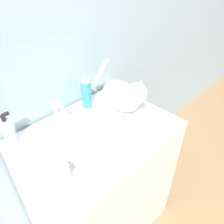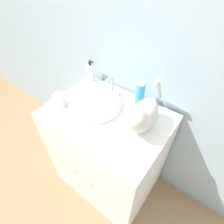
{
  "view_description": "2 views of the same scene",
  "coord_description": "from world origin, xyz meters",
  "views": [
    {
      "loc": [
        -0.55,
        -0.35,
        1.62
      ],
      "look_at": [
        0.06,
        0.25,
        0.98
      ],
      "focal_mm": 35.0,
      "sensor_mm": 36.0,
      "label": 1
    },
    {
      "loc": [
        0.51,
        -0.32,
        1.66
      ],
      "look_at": [
        0.09,
        0.23,
        0.99
      ],
      "focal_mm": 28.0,
      "sensor_mm": 36.0,
      "label": 2
    }
  ],
  "objects": [
    {
      "name": "wall_back",
      "position": [
        0.0,
        0.62,
        1.25
      ],
      "size": [
        6.0,
        0.05,
        2.5
      ],
      "color": "#9EB7C6",
      "rests_on": "ground_plane"
    },
    {
      "name": "sink_basin",
      "position": [
        -0.11,
        0.31,
        0.89
      ],
      "size": [
        0.34,
        0.34,
        0.04
      ],
      "color": "silver",
      "rests_on": "vanity_cabinet"
    },
    {
      "name": "cup",
      "position": [
        -0.31,
        0.17,
        0.91
      ],
      "size": [
        0.08,
        0.08,
        0.09
      ],
      "color": "white",
      "rests_on": "vanity_cabinet"
    },
    {
      "name": "faucet",
      "position": [
        -0.11,
        0.48,
        0.93
      ],
      "size": [
        0.16,
        0.08,
        0.15
      ],
      "color": "silver",
      "rests_on": "vanity_cabinet"
    },
    {
      "name": "vanity_cabinet",
      "position": [
        0.0,
        0.29,
        0.43
      ],
      "size": [
        0.79,
        0.59,
        0.87
      ],
      "color": "white",
      "rests_on": "ground_plane"
    },
    {
      "name": "cat",
      "position": [
        0.23,
        0.33,
        0.97
      ],
      "size": [
        0.15,
        0.39,
        0.28
      ],
      "rotation": [
        0.0,
        0.0,
        -1.54
      ],
      "color": "silver",
      "rests_on": "vanity_cabinet"
    },
    {
      "name": "soap_bottle",
      "position": [
        -0.34,
        0.53,
        0.94
      ],
      "size": [
        0.05,
        0.05,
        0.17
      ],
      "color": "silver",
      "rests_on": "vanity_cabinet"
    },
    {
      "name": "spray_bottle",
      "position": [
        0.11,
        0.5,
        0.97
      ],
      "size": [
        0.06,
        0.06,
        0.2
      ],
      "color": "#338CCC",
      "rests_on": "vanity_cabinet"
    }
  ]
}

